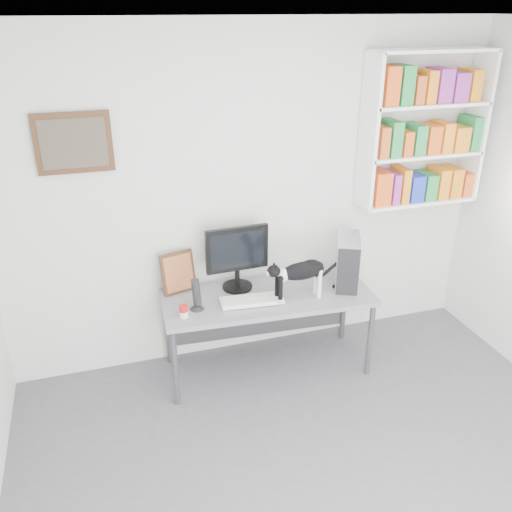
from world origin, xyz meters
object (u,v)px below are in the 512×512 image
object	(u,v)px
bookshelf	(424,129)
leaning_print	(178,272)
desk	(267,332)
cat	(300,280)
speaker	(196,294)
monitor	(237,258)
keyboard	(252,300)
pc_tower	(347,261)
soup_can	(184,311)

from	to	relation	value
bookshelf	leaning_print	size ratio (longest dim) A/B	3.64
desk	leaning_print	world-z (taller)	leaning_print
leaning_print	cat	bearing A→B (deg)	-39.89
speaker	leaning_print	distance (m)	0.34
bookshelf	leaning_print	bearing A→B (deg)	179.11
monitor	speaker	world-z (taller)	monitor
monitor	keyboard	xyz separation A→B (m)	(0.04, -0.26, -0.25)
bookshelf	leaning_print	xyz separation A→B (m)	(-2.06, 0.03, -0.99)
leaning_print	cat	xyz separation A→B (m)	(0.87, -0.42, -0.01)
keyboard	speaker	bearing A→B (deg)	-178.77
speaker	desk	bearing A→B (deg)	-16.13
cat	bookshelf	bearing A→B (deg)	14.13
keyboard	speaker	distance (m)	0.43
keyboard	leaning_print	xyz separation A→B (m)	(-0.50, 0.35, 0.15)
monitor	leaning_print	distance (m)	0.48
leaning_print	cat	world-z (taller)	leaning_print
desk	pc_tower	xyz separation A→B (m)	(0.67, -0.00, 0.55)
soup_can	leaning_print	bearing A→B (deg)	84.67
desk	keyboard	distance (m)	0.40
bookshelf	monitor	world-z (taller)	bookshelf
desk	pc_tower	bearing A→B (deg)	3.38
bookshelf	cat	distance (m)	1.60
speaker	soup_can	distance (m)	0.16
speaker	leaning_print	xyz separation A→B (m)	(-0.08, 0.32, 0.04)
monitor	pc_tower	size ratio (longest dim) A/B	1.33
keyboard	cat	xyz separation A→B (m)	(0.37, -0.07, 0.15)
pc_tower	cat	world-z (taller)	pc_tower
soup_can	pc_tower	bearing A→B (deg)	5.14
cat	monitor	bearing A→B (deg)	137.65
monitor	pc_tower	bearing A→B (deg)	-15.00
pc_tower	soup_can	bearing A→B (deg)	-150.26
keyboard	leaning_print	bearing A→B (deg)	149.70
monitor	cat	xyz separation A→B (m)	(0.41, -0.33, -0.10)
bookshelf	pc_tower	world-z (taller)	bookshelf
soup_can	cat	bearing A→B (deg)	-0.52
monitor	pc_tower	distance (m)	0.89
pc_tower	soup_can	xyz separation A→B (m)	(-1.36, -0.12, -0.15)
bookshelf	cat	xyz separation A→B (m)	(-1.19, -0.38, -1.00)
bookshelf	monitor	bearing A→B (deg)	-177.88
bookshelf	cat	size ratio (longest dim) A/B	2.33
desk	soup_can	distance (m)	0.80
bookshelf	pc_tower	size ratio (longest dim) A/B	3.07
desk	cat	xyz separation A→B (m)	(0.22, -0.13, 0.51)
monitor	pc_tower	world-z (taller)	monitor
speaker	soup_can	bearing A→B (deg)	-163.62
bookshelf	speaker	size ratio (longest dim) A/B	4.89
keyboard	soup_can	size ratio (longest dim) A/B	5.09
desk	keyboard	bearing A→B (deg)	-153.07
speaker	bookshelf	bearing A→B (deg)	-11.73
desk	monitor	distance (m)	0.67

